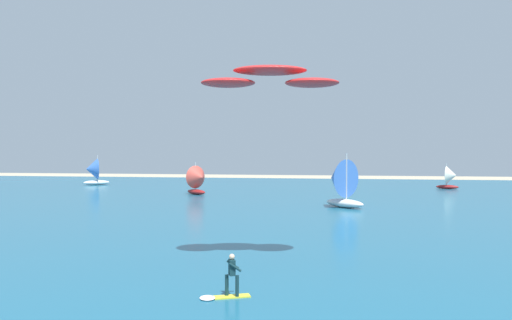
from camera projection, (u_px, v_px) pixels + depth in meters
ocean at (303, 204)px, 51.96m from camera, size 160.00×90.00×0.10m
kitesurfer at (227, 282)px, 19.22m from camera, size 2.02×1.26×1.67m
kite at (270, 78)px, 24.57m from camera, size 7.03×3.16×1.03m
sailboat_outermost at (198, 180)px, 62.48m from camera, size 3.62×3.47×4.04m
sailboat_mid_right at (93, 171)px, 79.08m from camera, size 4.26×3.93×4.73m
sailboat_anchored_offshore at (451, 177)px, 71.17m from camera, size 3.24×2.90×3.65m
sailboat_far_right at (340, 182)px, 49.20m from camera, size 4.70×4.57×5.27m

